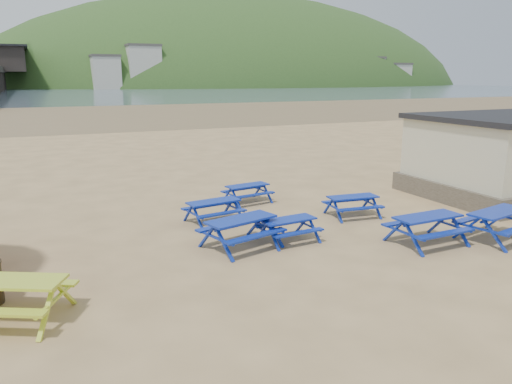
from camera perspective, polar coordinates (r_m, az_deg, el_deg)
name	(u,v)px	position (r m, az deg, el deg)	size (l,w,h in m)	color
ground	(290,233)	(15.07, 3.92, -4.73)	(400.00, 400.00, 0.00)	tan
wet_sand	(89,113)	(68.14, -18.52, 8.58)	(400.00, 400.00, 0.00)	olive
sea	(51,90)	(182.83, -22.34, 10.72)	(400.00, 400.00, 0.00)	#465865
picnic_table_blue_a	(214,211)	(16.12, -4.85, -2.23)	(1.89, 1.61, 0.71)	#00069B
picnic_table_blue_b	(247,194)	(18.57, -0.98, -0.18)	(1.79, 1.54, 0.67)	#00069B
picnic_table_blue_c	(352,206)	(17.04, 10.96, -1.61)	(1.79, 1.50, 0.70)	#00069B
picnic_table_blue_d	(288,230)	(14.28, 3.72, -4.35)	(1.69, 1.41, 0.66)	#00069B
picnic_table_blue_e	(427,230)	(14.79, 18.94, -4.10)	(2.03, 1.66, 0.82)	#00069B
picnic_table_blue_f	(497,225)	(15.97, 25.85, -3.42)	(2.32, 2.02, 0.85)	#00069B
picnic_table_yellow	(12,300)	(10.85, -26.08, -11.03)	(2.50, 2.34, 0.83)	#9DC422
headland_town	(236,105)	(261.34, -2.32, 9.93)	(264.00, 144.00, 108.00)	#2D4C1E
picnic_table_blue_g	(241,233)	(13.72, -1.72, -4.69)	(2.33, 2.07, 0.83)	#00069B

